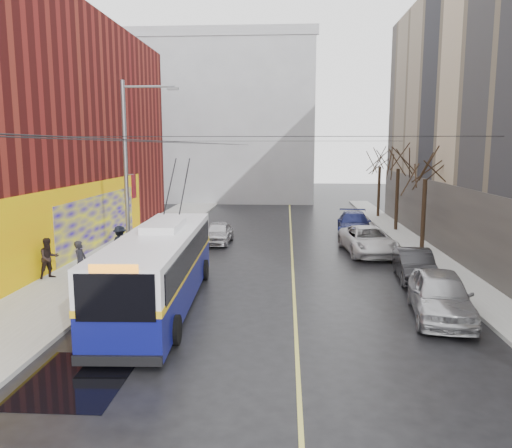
{
  "coord_description": "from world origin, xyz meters",
  "views": [
    {
      "loc": [
        1.14,
        -12.79,
        6.03
      ],
      "look_at": [
        -0.16,
        8.58,
        2.7
      ],
      "focal_mm": 35.0,
      "sensor_mm": 36.0,
      "label": 1
    }
  ],
  "objects_px": {
    "streetlight_pole": "(129,172)",
    "tree_mid": "(399,158)",
    "tree_near": "(426,165)",
    "trolleybus": "(160,267)",
    "parked_car_d": "(354,224)",
    "pedestrian_a": "(81,263)",
    "parked_car_c": "(368,240)",
    "pedestrian_b": "(49,258)",
    "tree_far": "(380,157)",
    "following_car": "(218,233)",
    "parked_car_b": "(415,265)",
    "parked_car_a": "(440,295)",
    "pedestrian_c": "(120,244)"
  },
  "relations": [
    {
      "from": "streetlight_pole",
      "to": "tree_mid",
      "type": "bearing_deg",
      "value": 40.65
    },
    {
      "from": "tree_near",
      "to": "trolleybus",
      "type": "distance_m",
      "value": 16.88
    },
    {
      "from": "parked_car_d",
      "to": "pedestrian_a",
      "type": "height_order",
      "value": "pedestrian_a"
    },
    {
      "from": "parked_car_c",
      "to": "pedestrian_b",
      "type": "bearing_deg",
      "value": -161.16
    },
    {
      "from": "tree_near",
      "to": "parked_car_d",
      "type": "relative_size",
      "value": 1.18
    },
    {
      "from": "pedestrian_b",
      "to": "tree_far",
      "type": "bearing_deg",
      "value": -0.5
    },
    {
      "from": "trolleybus",
      "to": "parked_car_c",
      "type": "relative_size",
      "value": 2.13
    },
    {
      "from": "parked_car_d",
      "to": "following_car",
      "type": "xyz_separation_m",
      "value": [
        -8.9,
        -3.42,
        -0.11
      ]
    },
    {
      "from": "tree_mid",
      "to": "pedestrian_a",
      "type": "distance_m",
      "value": 23.08
    },
    {
      "from": "parked_car_b",
      "to": "parked_car_c",
      "type": "relative_size",
      "value": 0.77
    },
    {
      "from": "parked_car_b",
      "to": "following_car",
      "type": "relative_size",
      "value": 1.06
    },
    {
      "from": "parked_car_d",
      "to": "tree_near",
      "type": "bearing_deg",
      "value": -54.02
    },
    {
      "from": "trolleybus",
      "to": "parked_car_a",
      "type": "relative_size",
      "value": 2.38
    },
    {
      "from": "pedestrian_a",
      "to": "tree_mid",
      "type": "bearing_deg",
      "value": -44.5
    },
    {
      "from": "parked_car_c",
      "to": "pedestrian_b",
      "type": "xyz_separation_m",
      "value": [
        -15.28,
        -6.87,
        0.31
      ]
    },
    {
      "from": "tree_far",
      "to": "streetlight_pole",
      "type": "bearing_deg",
      "value": -127.12
    },
    {
      "from": "trolleybus",
      "to": "following_car",
      "type": "relative_size",
      "value": 2.93
    },
    {
      "from": "parked_car_c",
      "to": "pedestrian_a",
      "type": "distance_m",
      "value": 15.53
    },
    {
      "from": "parked_car_a",
      "to": "pedestrian_b",
      "type": "xyz_separation_m",
      "value": [
        -16.11,
        3.86,
        0.24
      ]
    },
    {
      "from": "tree_far",
      "to": "parked_car_c",
      "type": "xyz_separation_m",
      "value": [
        -3.2,
        -14.66,
        -4.38
      ]
    },
    {
      "from": "streetlight_pole",
      "to": "pedestrian_c",
      "type": "relative_size",
      "value": 4.8
    },
    {
      "from": "trolleybus",
      "to": "parked_car_c",
      "type": "height_order",
      "value": "trolleybus"
    },
    {
      "from": "trolleybus",
      "to": "parked_car_a",
      "type": "bearing_deg",
      "value": -6.39
    },
    {
      "from": "tree_near",
      "to": "parked_car_b",
      "type": "distance_m",
      "value": 7.89
    },
    {
      "from": "trolleybus",
      "to": "pedestrian_b",
      "type": "distance_m",
      "value": 6.69
    },
    {
      "from": "pedestrian_b",
      "to": "parked_car_b",
      "type": "bearing_deg",
      "value": -45.65
    },
    {
      "from": "tree_mid",
      "to": "pedestrian_b",
      "type": "distance_m",
      "value": 23.88
    },
    {
      "from": "parked_car_b",
      "to": "following_car",
      "type": "xyz_separation_m",
      "value": [
        -10.1,
        8.18,
        -0.02
      ]
    },
    {
      "from": "pedestrian_a",
      "to": "parked_car_d",
      "type": "bearing_deg",
      "value": -41.75
    },
    {
      "from": "trolleybus",
      "to": "pedestrian_c",
      "type": "relative_size",
      "value": 6.22
    },
    {
      "from": "following_car",
      "to": "parked_car_b",
      "type": "bearing_deg",
      "value": -37.23
    },
    {
      "from": "pedestrian_c",
      "to": "pedestrian_b",
      "type": "bearing_deg",
      "value": 98.33
    },
    {
      "from": "following_car",
      "to": "tree_mid",
      "type": "bearing_deg",
      "value": 24.76
    },
    {
      "from": "pedestrian_c",
      "to": "trolleybus",
      "type": "bearing_deg",
      "value": 160.62
    },
    {
      "from": "tree_near",
      "to": "parked_car_c",
      "type": "relative_size",
      "value": 1.17
    },
    {
      "from": "tree_far",
      "to": "following_car",
      "type": "relative_size",
      "value": 1.65
    },
    {
      "from": "parked_car_b",
      "to": "pedestrian_c",
      "type": "relative_size",
      "value": 2.26
    },
    {
      "from": "tree_far",
      "to": "trolleybus",
      "type": "xyz_separation_m",
      "value": [
        -12.6,
        -24.68,
        -3.62
      ]
    },
    {
      "from": "tree_far",
      "to": "parked_car_d",
      "type": "distance_m",
      "value": 10.25
    },
    {
      "from": "tree_near",
      "to": "tree_far",
      "type": "distance_m",
      "value": 14.0
    },
    {
      "from": "parked_car_d",
      "to": "pedestrian_b",
      "type": "height_order",
      "value": "pedestrian_b"
    },
    {
      "from": "parked_car_d",
      "to": "parked_car_a",
      "type": "bearing_deg",
      "value": -82.38
    },
    {
      "from": "parked_car_a",
      "to": "parked_car_c",
      "type": "distance_m",
      "value": 10.76
    },
    {
      "from": "parked_car_a",
      "to": "pedestrian_b",
      "type": "height_order",
      "value": "pedestrian_b"
    },
    {
      "from": "tree_near",
      "to": "following_car",
      "type": "bearing_deg",
      "value": 171.24
    },
    {
      "from": "parked_car_b",
      "to": "parked_car_d",
      "type": "relative_size",
      "value": 0.78
    },
    {
      "from": "tree_far",
      "to": "parked_car_c",
      "type": "relative_size",
      "value": 1.2
    },
    {
      "from": "streetlight_pole",
      "to": "following_car",
      "type": "distance_m",
      "value": 9.41
    },
    {
      "from": "following_car",
      "to": "tree_far",
      "type": "bearing_deg",
      "value": 46.85
    },
    {
      "from": "trolleybus",
      "to": "parked_car_a",
      "type": "distance_m",
      "value": 10.28
    }
  ]
}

